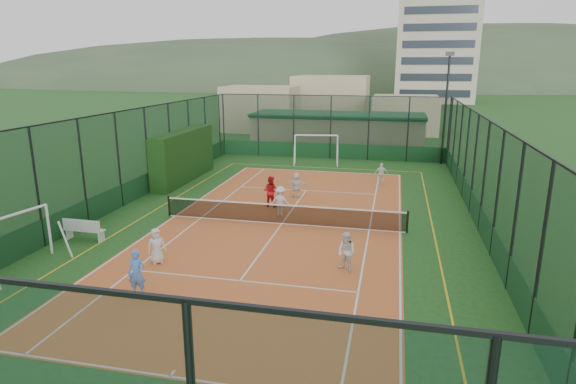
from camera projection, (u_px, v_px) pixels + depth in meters
name	position (u px, v px, depth m)	size (l,w,h in m)	color
ground	(282.00, 224.00, 22.90)	(300.00, 300.00, 0.00)	#1A4D1E
court_slab	(282.00, 224.00, 22.89)	(11.17, 23.97, 0.01)	#B35A27
tennis_net	(282.00, 213.00, 22.76)	(11.67, 0.12, 1.06)	black
perimeter_fence	(282.00, 173.00, 22.25)	(18.12, 34.12, 5.00)	black
floodlight_ne	(445.00, 109.00, 35.69)	(0.60, 0.26, 8.25)	black
clubhouse	(338.00, 131.00, 43.25)	(15.20, 7.20, 3.15)	tan
apartment_tower	(437.00, 24.00, 93.89)	(15.00, 12.00, 30.00)	beige
distant_hills	(382.00, 87.00, 164.41)	(200.00, 60.00, 24.00)	#384C33
hedge_left	(184.00, 156.00, 31.21)	(1.11, 7.38, 3.23)	black
white_bench	(85.00, 229.00, 20.68)	(1.79, 0.49, 1.01)	white
futsal_goal_near	(15.00, 242.00, 17.71)	(0.92, 3.16, 2.04)	white
futsal_goal_far	(316.00, 149.00, 36.71)	(3.35, 0.97, 2.16)	white
child_near_left	(157.00, 246.00, 18.20)	(0.68, 0.44, 1.39)	white
child_near_mid	(137.00, 273.00, 15.59)	(0.58, 0.38, 1.58)	#4E82DF
child_near_right	(346.00, 252.00, 17.49)	(0.72, 0.56, 1.48)	white
child_far_left	(280.00, 201.00, 23.90)	(0.98, 0.56, 1.52)	silver
child_far_right	(381.00, 174.00, 30.23)	(0.81, 0.34, 1.39)	white
child_far_back	(296.00, 185.00, 27.34)	(1.34, 0.43, 1.44)	white
coach	(270.00, 191.00, 25.52)	(0.80, 0.63, 1.65)	red
tennis_balls	(275.00, 212.00, 24.52)	(5.97, 1.22, 0.07)	#CCE033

